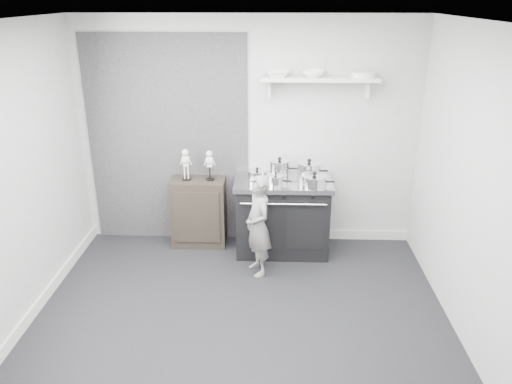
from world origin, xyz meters
TOP-DOWN VIEW (x-y plane):
  - ground at (0.00, 0.00)m, footprint 4.00×4.00m
  - room_shell at (-0.09, 0.15)m, footprint 4.02×3.62m
  - wall_shelf at (0.80, 1.68)m, footprint 1.30×0.26m
  - stove at (0.42, 1.48)m, footprint 1.12×0.70m
  - side_cabinet at (-0.59, 1.61)m, footprint 0.65×0.38m
  - child at (0.15, 0.93)m, footprint 0.41×0.49m
  - pot_front_left at (0.12, 1.38)m, footprint 0.30×0.22m
  - pot_back_left at (0.38, 1.63)m, footprint 0.33×0.24m
  - pot_back_right at (0.72, 1.56)m, footprint 0.36×0.27m
  - pot_front_right at (0.76, 1.28)m, footprint 0.37×0.28m
  - pot_front_center at (0.33, 1.29)m, footprint 0.27×0.18m
  - skeleton_full at (-0.72, 1.61)m, footprint 0.12×0.08m
  - skeleton_torso at (-0.44, 1.61)m, footprint 0.12×0.07m
  - bowl_large at (0.34, 1.67)m, footprint 0.28×0.28m
  - bowl_small at (0.73, 1.67)m, footprint 0.25×0.25m
  - plate_stack at (1.28, 1.67)m, footprint 0.27×0.27m

SIDE VIEW (x-z plane):
  - ground at x=0.00m, z-range 0.00..0.00m
  - side_cabinet at x=-0.59m, z-range 0.00..0.84m
  - stove at x=0.42m, z-range 0.00..0.90m
  - child at x=0.15m, z-range 0.00..1.14m
  - pot_front_center at x=0.33m, z-range 0.89..1.04m
  - pot_front_right at x=0.76m, z-range 0.88..1.05m
  - pot_front_left at x=0.12m, z-range 0.88..1.07m
  - pot_back_right at x=0.72m, z-range 0.88..1.11m
  - pot_back_left at x=0.38m, z-range 0.88..1.11m
  - skeleton_torso at x=-0.44m, z-range 0.84..1.25m
  - skeleton_full at x=-0.72m, z-range 0.84..1.27m
  - room_shell at x=-0.09m, z-range 0.28..2.99m
  - wall_shelf at x=0.80m, z-range 1.89..2.13m
  - plate_stack at x=1.28m, z-range 2.04..2.10m
  - bowl_large at x=0.34m, z-range 2.04..2.11m
  - bowl_small at x=0.73m, z-range 2.04..2.12m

